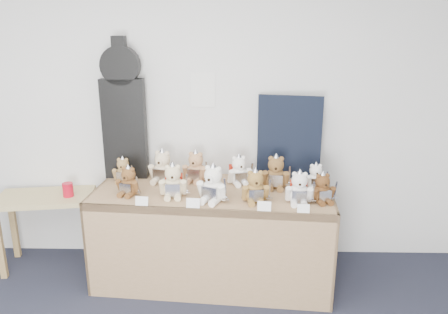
{
  "coord_description": "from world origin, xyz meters",
  "views": [
    {
      "loc": [
        0.87,
        -1.27,
        2.09
      ],
      "look_at": [
        0.79,
        1.95,
        1.11
      ],
      "focal_mm": 35.0,
      "sensor_mm": 36.0,
      "label": 1
    }
  ],
  "objects_px": {
    "teddy_front_left": "(173,182)",
    "teddy_front_right": "(255,188)",
    "teddy_front_end": "(322,189)",
    "teddy_back_centre_right": "(239,171)",
    "teddy_front_far_left": "(129,182)",
    "teddy_back_far_left": "(123,171)",
    "teddy_back_left": "(162,168)",
    "red_cup": "(68,190)",
    "teddy_front_far_right": "(299,189)",
    "teddy_front_centre": "(213,185)",
    "teddy_back_centre_left": "(196,168)",
    "guitar_case": "(124,111)",
    "teddy_back_right": "(276,173)",
    "teddy_back_end": "(316,177)",
    "side_table": "(46,208)",
    "display_table": "(212,213)"
  },
  "relations": [
    {
      "from": "teddy_front_centre",
      "to": "teddy_back_far_left",
      "type": "distance_m",
      "value": 0.89
    },
    {
      "from": "teddy_front_left",
      "to": "teddy_front_right",
      "type": "xyz_separation_m",
      "value": [
        0.63,
        -0.1,
        -0.0
      ]
    },
    {
      "from": "red_cup",
      "to": "teddy_back_centre_left",
      "type": "height_order",
      "value": "teddy_back_centre_left"
    },
    {
      "from": "teddy_front_far_left",
      "to": "teddy_back_centre_left",
      "type": "distance_m",
      "value": 0.6
    },
    {
      "from": "teddy_front_centre",
      "to": "teddy_back_far_left",
      "type": "bearing_deg",
      "value": 174.32
    },
    {
      "from": "teddy_back_centre_left",
      "to": "teddy_back_far_left",
      "type": "distance_m",
      "value": 0.62
    },
    {
      "from": "red_cup",
      "to": "teddy_back_left",
      "type": "distance_m",
      "value": 0.85
    },
    {
      "from": "teddy_front_end",
      "to": "teddy_back_centre_right",
      "type": "distance_m",
      "value": 0.73
    },
    {
      "from": "teddy_back_left",
      "to": "teddy_back_centre_left",
      "type": "xyz_separation_m",
      "value": [
        0.28,
        0.02,
        -0.01
      ]
    },
    {
      "from": "teddy_front_far_left",
      "to": "teddy_front_centre",
      "type": "relative_size",
      "value": 0.81
    },
    {
      "from": "teddy_front_far_left",
      "to": "teddy_back_far_left",
      "type": "relative_size",
      "value": 1.09
    },
    {
      "from": "side_table",
      "to": "teddy_back_left",
      "type": "bearing_deg",
      "value": -8.84
    },
    {
      "from": "guitar_case",
      "to": "teddy_back_right",
      "type": "relative_size",
      "value": 3.92
    },
    {
      "from": "red_cup",
      "to": "teddy_back_centre_left",
      "type": "distance_m",
      "value": 1.12
    },
    {
      "from": "teddy_front_far_right",
      "to": "teddy_back_right",
      "type": "height_order",
      "value": "teddy_back_right"
    },
    {
      "from": "guitar_case",
      "to": "teddy_front_far_left",
      "type": "bearing_deg",
      "value": -74.86
    },
    {
      "from": "teddy_front_far_right",
      "to": "teddy_back_far_left",
      "type": "relative_size",
      "value": 1.18
    },
    {
      "from": "teddy_front_far_right",
      "to": "teddy_back_left",
      "type": "bearing_deg",
      "value": 163.41
    },
    {
      "from": "teddy_front_end",
      "to": "side_table",
      "type": "bearing_deg",
      "value": 156.12
    },
    {
      "from": "teddy_front_end",
      "to": "teddy_back_centre_left",
      "type": "bearing_deg",
      "value": 142.47
    },
    {
      "from": "teddy_front_far_left",
      "to": "teddy_back_far_left",
      "type": "distance_m",
      "value": 0.32
    },
    {
      "from": "teddy_front_right",
      "to": "teddy_back_centre_left",
      "type": "relative_size",
      "value": 0.96
    },
    {
      "from": "side_table",
      "to": "teddy_back_centre_left",
      "type": "distance_m",
      "value": 1.37
    },
    {
      "from": "teddy_back_end",
      "to": "teddy_front_far_right",
      "type": "bearing_deg",
      "value": -121.17
    },
    {
      "from": "side_table",
      "to": "teddy_front_far_left",
      "type": "xyz_separation_m",
      "value": [
        0.82,
        -0.3,
        0.36
      ]
    },
    {
      "from": "guitar_case",
      "to": "teddy_front_end",
      "type": "xyz_separation_m",
      "value": [
        1.61,
        -0.54,
        -0.49
      ]
    },
    {
      "from": "side_table",
      "to": "teddy_front_centre",
      "type": "relative_size",
      "value": 2.68
    },
    {
      "from": "display_table",
      "to": "side_table",
      "type": "bearing_deg",
      "value": 175.11
    },
    {
      "from": "teddy_back_left",
      "to": "red_cup",
      "type": "bearing_deg",
      "value": -163.44
    },
    {
      "from": "red_cup",
      "to": "teddy_front_far_left",
      "type": "relative_size",
      "value": 0.46
    },
    {
      "from": "teddy_front_end",
      "to": "teddy_back_far_left",
      "type": "relative_size",
      "value": 1.08
    },
    {
      "from": "guitar_case",
      "to": "teddy_back_centre_left",
      "type": "distance_m",
      "value": 0.78
    },
    {
      "from": "teddy_front_centre",
      "to": "display_table",
      "type": "bearing_deg",
      "value": 119.23
    },
    {
      "from": "teddy_back_centre_right",
      "to": "teddy_back_right",
      "type": "distance_m",
      "value": 0.31
    },
    {
      "from": "side_table",
      "to": "teddy_front_centre",
      "type": "xyz_separation_m",
      "value": [
        1.49,
        -0.41,
        0.39
      ]
    },
    {
      "from": "teddy_front_far_right",
      "to": "teddy_back_left",
      "type": "height_order",
      "value": "teddy_back_left"
    },
    {
      "from": "guitar_case",
      "to": "teddy_back_left",
      "type": "bearing_deg",
      "value": -20.16
    },
    {
      "from": "teddy_back_right",
      "to": "teddy_back_end",
      "type": "distance_m",
      "value": 0.33
    },
    {
      "from": "teddy_back_left",
      "to": "teddy_back_centre_right",
      "type": "distance_m",
      "value": 0.65
    },
    {
      "from": "teddy_front_far_right",
      "to": "teddy_back_end",
      "type": "xyz_separation_m",
      "value": [
        0.18,
        0.32,
        -0.02
      ]
    },
    {
      "from": "display_table",
      "to": "teddy_front_right",
      "type": "bearing_deg",
      "value": -21.33
    },
    {
      "from": "teddy_front_end",
      "to": "teddy_back_end",
      "type": "height_order",
      "value": "teddy_front_end"
    },
    {
      "from": "teddy_front_end",
      "to": "teddy_back_centre_right",
      "type": "relative_size",
      "value": 0.92
    },
    {
      "from": "guitar_case",
      "to": "teddy_front_left",
      "type": "relative_size",
      "value": 4.06
    },
    {
      "from": "teddy_back_centre_right",
      "to": "teddy_front_right",
      "type": "bearing_deg",
      "value": -90.2
    },
    {
      "from": "teddy_front_right",
      "to": "teddy_front_end",
      "type": "bearing_deg",
      "value": -3.69
    },
    {
      "from": "red_cup",
      "to": "teddy_front_far_left",
      "type": "height_order",
      "value": "teddy_front_far_left"
    },
    {
      "from": "teddy_back_left",
      "to": "teddy_back_far_left",
      "type": "relative_size",
      "value": 1.31
    },
    {
      "from": "teddy_front_left",
      "to": "guitar_case",
      "type": "bearing_deg",
      "value": 132.48
    },
    {
      "from": "teddy_front_right",
      "to": "teddy_back_right",
      "type": "distance_m",
      "value": 0.36
    }
  ]
}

